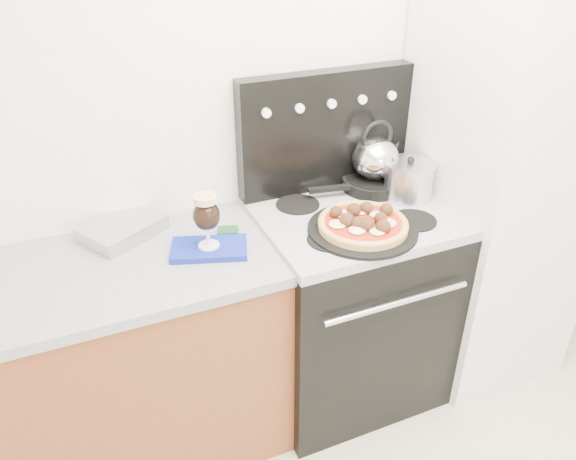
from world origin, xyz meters
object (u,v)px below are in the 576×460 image
stove_body (348,308)px  beer_glass (207,221)px  tea_kettle (376,155)px  pizza (363,222)px  fridge (498,179)px  pizza_pan (363,229)px  skillet (373,183)px  oven_mitt (209,249)px  base_cabinet (89,378)px  stock_pot (408,181)px

stove_body → beer_glass: bearing=-178.4°
beer_glass → tea_kettle: size_ratio=0.96×
pizza → fridge: bearing=8.6°
pizza_pan → skillet: skillet is taller
stove_body → tea_kettle: 0.68m
stove_body → beer_glass: 0.84m
stove_body → pizza_pan: pizza_pan is taller
tea_kettle → pizza: bearing=-109.9°
stove_body → tea_kettle: tea_kettle is taller
oven_mitt → pizza_pan: (0.57, -0.12, 0.02)m
fridge → pizza: size_ratio=5.63×
stove_body → oven_mitt: 0.77m
pizza → stove_body: bearing=73.6°
base_cabinet → oven_mitt: oven_mitt is taller
tea_kettle → pizza_pan: bearing=-109.9°
pizza_pan → beer_glass: bearing=168.0°
pizza → base_cabinet: bearing=171.3°
fridge → stock_pot: (-0.43, 0.06, 0.04)m
pizza → stock_pot: size_ratio=1.70×
beer_glass → tea_kettle: 0.81m
beer_glass → pizza_pan: size_ratio=0.50×
oven_mitt → stock_pot: 0.88m
oven_mitt → skillet: bearing=12.8°
pizza → tea_kettle: size_ratio=1.56×
pizza → skillet: (0.22, 0.30, -0.01)m
base_cabinet → fridge: bearing=-1.6°
beer_glass → base_cabinet: bearing=175.2°
tea_kettle → base_cabinet: bearing=-157.1°
stove_body → fridge: fridge is taller
base_cabinet → stock_pot: bearing=0.5°
pizza_pan → stove_body: bearing=73.6°
fridge → beer_glass: (-1.31, 0.01, 0.08)m
base_cabinet → skillet: bearing=6.1°
beer_glass → stock_pot: 0.88m
stove_body → skillet: (0.18, 0.16, 0.50)m
oven_mitt → beer_glass: (0.00, 0.00, 0.12)m
base_cabinet → stove_body: (1.10, -0.02, 0.01)m
pizza → stock_pot: stock_pot is taller
fridge → beer_glass: bearing=179.6°
base_cabinet → pizza: pizza is taller
base_cabinet → pizza_pan: bearing=-8.7°
stove_body → skillet: skillet is taller
fridge → stock_pot: fridge is taller
base_cabinet → stove_body: size_ratio=1.65×
fridge → tea_kettle: 0.56m
stove_body → stock_pot: bearing=7.6°
stove_body → pizza: bearing=-106.4°
stove_body → tea_kettle: (0.18, 0.16, 0.64)m
beer_glass → stock_pot: (0.88, 0.05, -0.03)m
stock_pot → pizza_pan: bearing=-151.0°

